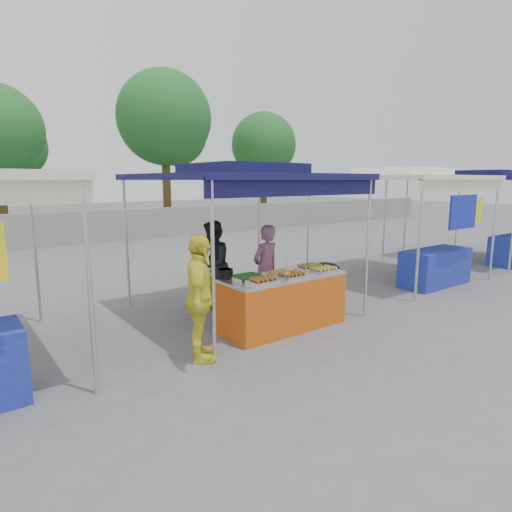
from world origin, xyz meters
TOP-DOWN VIEW (x-y plane):
  - ground_plane at (0.00, 0.00)m, footprint 80.00×80.00m
  - back_wall at (0.00, 11.00)m, footprint 40.00×0.25m
  - main_canopy at (0.00, 0.97)m, footprint 3.20×3.20m
  - neighbor_stall_right at (4.50, 0.57)m, footprint 3.20×3.20m
  - neighbor_stall_far at (8.50, 0.57)m, footprint 3.20×3.20m
  - tree_2 at (4.30, 12.80)m, footprint 4.06×4.06m
  - tree_3 at (10.10, 13.23)m, footprint 3.44×3.37m
  - vendor_table at (0.00, -0.10)m, footprint 2.00×0.80m
  - food_tray_fl at (-0.58, -0.34)m, footprint 0.42×0.30m
  - food_tray_fm at (-0.02, -0.34)m, footprint 0.42×0.30m
  - food_tray_fr at (0.64, -0.34)m, footprint 0.42×0.30m
  - food_tray_bl at (-0.62, 0.00)m, footprint 0.42×0.30m
  - food_tray_bm at (-0.04, -0.04)m, footprint 0.42×0.30m
  - food_tray_br at (0.61, -0.04)m, footprint 0.42×0.30m
  - cooking_pot at (-0.83, 0.27)m, footprint 0.24×0.24m
  - skewer_cup at (-0.15, -0.36)m, footprint 0.08×0.08m
  - wok_burner at (1.15, 0.12)m, footprint 0.53×0.53m
  - crate_left at (-0.44, 0.64)m, footprint 0.54×0.38m
  - crate_right at (0.26, 0.59)m, footprint 0.45×0.32m
  - crate_stacked at (0.26, 0.59)m, footprint 0.43×0.30m
  - vendor_woman at (0.28, 0.69)m, footprint 0.61×0.45m
  - helper_man at (-0.28, 1.54)m, footprint 0.97×0.97m
  - customer_person at (-1.64, -0.41)m, footprint 0.85×1.03m

SIDE VIEW (x-z plane):
  - ground_plane at x=0.00m, z-range 0.00..0.00m
  - crate_right at x=0.26m, z-range 0.00..0.27m
  - crate_left at x=-0.44m, z-range 0.00..0.32m
  - crate_stacked at x=0.26m, z-range 0.27..0.53m
  - vendor_table at x=0.00m, z-range 0.00..0.85m
  - wok_burner at x=1.15m, z-range 0.08..0.97m
  - back_wall at x=0.00m, z-range 0.00..1.20m
  - vendor_woman at x=0.28m, z-range 0.00..1.55m
  - helper_man at x=-0.28m, z-range 0.00..1.58m
  - customer_person at x=-1.64m, z-range 0.00..1.64m
  - food_tray_fl at x=-0.58m, z-range 0.85..0.92m
  - food_tray_fm at x=-0.02m, z-range 0.85..0.92m
  - food_tray_fr at x=0.64m, z-range 0.85..0.92m
  - food_tray_bl at x=-0.62m, z-range 0.85..0.92m
  - food_tray_bm at x=-0.04m, z-range 0.85..0.92m
  - food_tray_br at x=0.61m, z-range 0.85..0.92m
  - skewer_cup at x=-0.15m, z-range 0.85..0.95m
  - cooking_pot at x=-0.83m, z-range 0.85..0.99m
  - neighbor_stall_right at x=4.50m, z-range 0.32..2.89m
  - neighbor_stall_far at x=8.50m, z-range 0.32..2.89m
  - main_canopy at x=0.00m, z-range 1.08..3.65m
  - tree_3 at x=10.10m, z-range 1.06..6.86m
  - tree_2 at x=4.30m, z-range 1.29..8.27m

